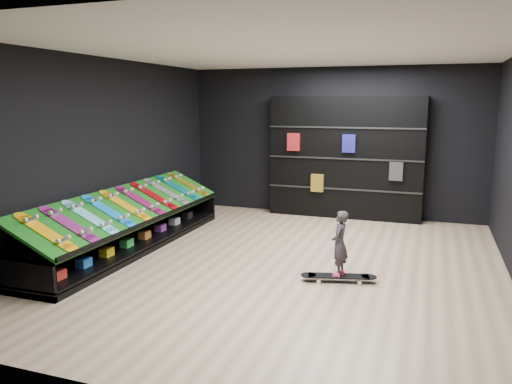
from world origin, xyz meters
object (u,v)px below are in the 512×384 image
(floor_skateboard, at_px, (339,278))
(child, at_px, (339,256))
(display_rack, at_px, (131,233))
(back_shelving, at_px, (345,158))

(floor_skateboard, relative_size, child, 1.90)
(child, bearing_deg, display_rack, -95.33)
(floor_skateboard, distance_m, child, 0.30)
(back_shelving, height_order, child, back_shelving)
(display_rack, height_order, child, child)
(display_rack, relative_size, floor_skateboard, 4.59)
(back_shelving, bearing_deg, floor_skateboard, -81.22)
(display_rack, bearing_deg, child, -7.14)
(display_rack, distance_m, back_shelving, 4.47)
(display_rack, bearing_deg, floor_skateboard, -7.14)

